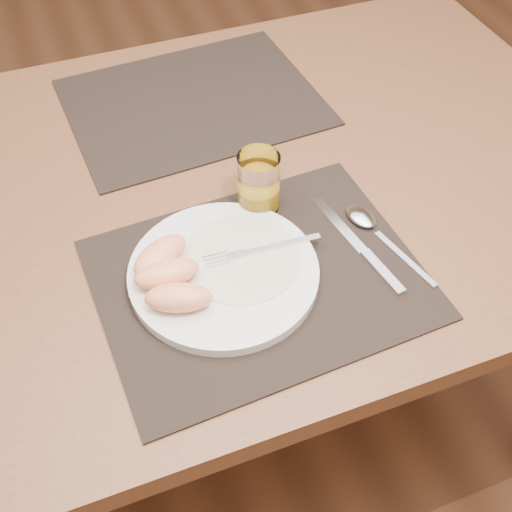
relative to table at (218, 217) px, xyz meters
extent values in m
plane|color=brown|center=(0.00, 0.00, -0.67)|extent=(5.00, 5.00, 0.00)
cube|color=brown|center=(0.00, 0.00, 0.06)|extent=(1.40, 0.90, 0.04)
cylinder|color=brown|center=(0.62, 0.37, -0.31)|extent=(0.06, 0.06, 0.71)
cube|color=black|center=(-0.01, -0.22, 0.09)|extent=(0.47, 0.37, 0.00)
cube|color=black|center=(0.03, 0.22, 0.09)|extent=(0.47, 0.38, 0.00)
cylinder|color=white|center=(-0.05, -0.20, 0.10)|extent=(0.27, 0.27, 0.02)
cylinder|color=white|center=(-0.02, -0.19, 0.10)|extent=(0.17, 0.17, 0.00)
cube|color=silver|center=(0.04, -0.19, 0.11)|extent=(0.12, 0.02, 0.00)
cube|color=silver|center=(-0.03, -0.18, 0.11)|extent=(0.03, 0.02, 0.00)
cube|color=silver|center=(-0.06, -0.18, 0.11)|extent=(0.04, 0.03, 0.00)
cube|color=silver|center=(0.14, -0.17, 0.09)|extent=(0.04, 0.13, 0.00)
cube|color=silver|center=(0.16, -0.27, 0.09)|extent=(0.03, 0.09, 0.01)
cube|color=silver|center=(0.20, -0.26, 0.09)|extent=(0.04, 0.12, 0.00)
ellipsoid|color=silver|center=(0.18, -0.17, 0.09)|extent=(0.05, 0.06, 0.01)
cylinder|color=white|center=(0.04, -0.08, 0.14)|extent=(0.07, 0.07, 0.10)
cylinder|color=orange|center=(0.04, -0.08, 0.11)|extent=(0.06, 0.06, 0.03)
ellipsoid|color=#FF9E68|center=(-0.13, -0.24, 0.12)|extent=(0.10, 0.07, 0.04)
ellipsoid|color=#FF9E68|center=(-0.13, -0.19, 0.12)|extent=(0.09, 0.05, 0.04)
ellipsoid|color=#FF9E68|center=(-0.13, -0.16, 0.12)|extent=(0.10, 0.08, 0.04)
camera|label=1|loc=(-0.22, -0.76, 0.79)|focal=45.00mm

